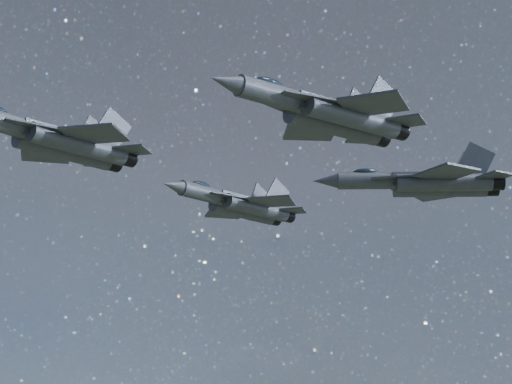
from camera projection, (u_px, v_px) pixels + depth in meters
name	position (u px, v px, depth m)	size (l,w,h in m)	color
jet_lead	(56.00, 140.00, 74.75)	(19.87, 13.15, 5.07)	#353A43
jet_left	(240.00, 205.00, 96.24)	(19.17, 12.69, 4.89)	#353A43
jet_right	(328.00, 113.00, 67.52)	(19.50, 13.33, 4.90)	#353A43
jet_slot	(426.00, 183.00, 86.11)	(19.38, 12.67, 5.00)	#353A43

